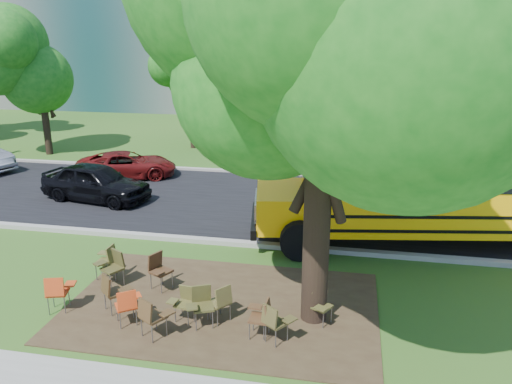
% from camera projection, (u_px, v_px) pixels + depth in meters
% --- Properties ---
extents(ground, '(160.00, 160.00, 0.00)m').
position_uv_depth(ground, '(188.00, 292.00, 12.08)').
color(ground, '#2A541A').
rests_on(ground, ground).
extents(dirt_patch, '(7.00, 4.50, 0.03)m').
position_uv_depth(dirt_patch, '(222.00, 306.00, 11.43)').
color(dirt_patch, '#382819').
rests_on(dirt_patch, ground).
extents(asphalt_road, '(80.00, 8.00, 0.04)m').
position_uv_depth(asphalt_road, '(247.00, 202.00, 18.64)').
color(asphalt_road, black).
rests_on(asphalt_road, ground).
extents(kerb_near, '(80.00, 0.25, 0.14)m').
position_uv_depth(kerb_near, '(220.00, 242.00, 14.87)').
color(kerb_near, gray).
rests_on(kerb_near, ground).
extents(kerb_far, '(80.00, 0.25, 0.14)m').
position_uv_depth(kerb_far, '(266.00, 173.00, 22.47)').
color(kerb_far, gray).
rests_on(kerb_far, ground).
extents(bg_tree_0, '(5.20, 5.20, 7.18)m').
position_uv_depth(bg_tree_0, '(39.00, 65.00, 25.12)').
color(bg_tree_0, black).
rests_on(bg_tree_0, ground).
extents(bg_tree_2, '(4.80, 4.80, 6.62)m').
position_uv_depth(bg_tree_2, '(191.00, 71.00, 26.76)').
color(bg_tree_2, black).
rests_on(bg_tree_2, ground).
extents(bg_tree_3, '(5.60, 5.60, 7.84)m').
position_uv_depth(bg_tree_3, '(454.00, 58.00, 22.27)').
color(bg_tree_3, black).
rests_on(bg_tree_3, ground).
extents(main_tree, '(7.20, 7.20, 9.07)m').
position_uv_depth(main_tree, '(323.00, 62.00, 9.32)').
color(main_tree, black).
rests_on(main_tree, ground).
extents(school_bus, '(13.91, 5.13, 3.34)m').
position_uv_depth(school_bus, '(512.00, 181.00, 14.46)').
color(school_bus, '#FFB208').
rests_on(school_bus, ground).
extents(chair_0, '(0.61, 0.66, 0.90)m').
position_uv_depth(chair_0, '(58.00, 290.00, 11.03)').
color(chair_0, '#BE3C14').
rests_on(chair_0, ground).
extents(chair_1, '(0.79, 0.62, 0.92)m').
position_uv_depth(chair_1, '(113.00, 290.00, 11.01)').
color(chair_1, '#412D17').
rests_on(chair_1, ground).
extents(chair_2, '(0.58, 0.73, 0.87)m').
position_uv_depth(chair_2, '(127.00, 303.00, 10.51)').
color(chair_2, '#C83E15').
rests_on(chair_2, ground).
extents(chair_3, '(0.56, 0.46, 0.78)m').
position_uv_depth(chair_3, '(184.00, 300.00, 10.74)').
color(chair_3, brown).
rests_on(chair_3, ground).
extents(chair_4, '(0.77, 0.61, 0.91)m').
position_uv_depth(chair_4, '(152.00, 314.00, 10.03)').
color(chair_4, '#462F19').
rests_on(chair_4, ground).
extents(chair_5, '(0.61, 0.71, 0.89)m').
position_uv_depth(chair_5, '(201.00, 302.00, 10.51)').
color(chair_5, '#45411E').
rests_on(chair_5, ground).
extents(chair_6, '(0.50, 0.56, 0.85)m').
position_uv_depth(chair_6, '(262.00, 314.00, 10.10)').
color(chair_6, '#4C301B').
rests_on(chair_6, ground).
extents(chair_7, '(0.74, 0.58, 0.86)m').
position_uv_depth(chair_7, '(275.00, 320.00, 9.88)').
color(chair_7, '#473F1E').
rests_on(chair_7, ground).
extents(chair_8, '(0.53, 0.59, 0.91)m').
position_uv_depth(chair_8, '(108.00, 258.00, 12.60)').
color(chair_8, brown).
rests_on(chair_8, ground).
extents(chair_9, '(0.78, 0.62, 0.93)m').
position_uv_depth(chair_9, '(113.00, 264.00, 12.22)').
color(chair_9, '#413C1C').
rests_on(chair_9, ground).
extents(chair_10, '(0.60, 0.76, 0.93)m').
position_uv_depth(chair_10, '(158.00, 268.00, 12.04)').
color(chair_10, '#442B18').
rests_on(chair_10, ground).
extents(chair_11, '(0.60, 0.75, 0.88)m').
position_uv_depth(chair_11, '(221.00, 299.00, 10.64)').
color(chair_11, brown).
rests_on(chair_11, ground).
extents(chair_12, '(0.53, 0.67, 0.80)m').
position_uv_depth(chair_12, '(319.00, 303.00, 10.59)').
color(chair_12, '#4C4821').
rests_on(chair_12, ground).
extents(black_car, '(4.44, 2.43, 1.43)m').
position_uv_depth(black_car, '(96.00, 182.00, 18.69)').
color(black_car, black).
rests_on(black_car, ground).
extents(bg_car_red, '(4.66, 3.43, 1.18)m').
position_uv_depth(bg_car_red, '(127.00, 165.00, 21.74)').
color(bg_car_red, '#540E0E').
rests_on(bg_car_red, ground).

